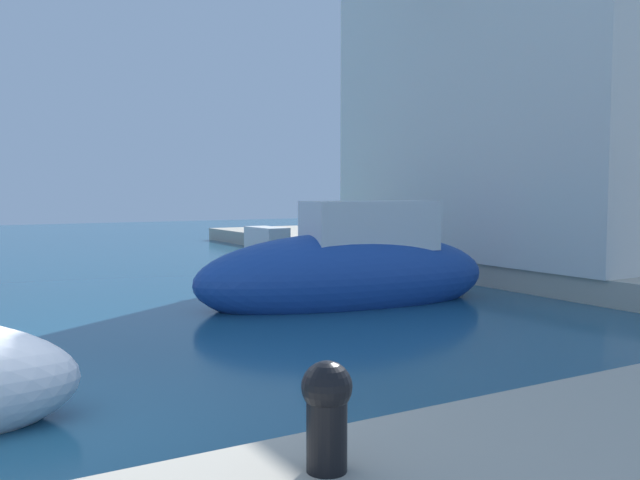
% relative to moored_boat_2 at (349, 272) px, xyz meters
% --- Properties ---
extents(ground, '(80.00, 80.00, 0.00)m').
position_rel_moored_boat_2_xyz_m(ground, '(-6.21, -4.79, -0.60)').
color(ground, '#1E5170').
extents(quay_promenade, '(44.00, 32.00, 0.50)m').
position_rel_moored_boat_2_xyz_m(quay_promenade, '(-1.90, -5.16, -0.35)').
color(quay_promenade, '#BCB29E').
rests_on(quay_promenade, ground).
extents(moored_boat_2, '(6.07, 2.70, 2.32)m').
position_rel_moored_boat_2_xyz_m(moored_boat_2, '(0.00, 0.00, 0.00)').
color(moored_boat_2, '#1E479E').
rests_on(moored_boat_2, ground).
extents(moored_boat_4, '(1.09, 3.19, 1.38)m').
position_rel_moored_boat_2_xyz_m(moored_boat_4, '(0.72, 5.30, -0.25)').
color(moored_boat_4, '#197233').
rests_on(moored_boat_4, ground).
extents(waterfront_building_main, '(6.51, 9.61, 8.97)m').
position_rel_moored_boat_2_xyz_m(waterfront_building_main, '(6.79, 1.74, 4.45)').
color(waterfront_building_main, white).
rests_on(waterfront_building_main, quay_promenade).
extents(mooring_bollard, '(0.30, 0.30, 0.65)m').
position_rel_moored_boat_2_xyz_m(mooring_bollard, '(-4.92, -7.41, 0.27)').
color(mooring_bollard, black).
rests_on(mooring_bollard, quay_promenade).
extents(quayside_tree, '(3.17, 3.17, 4.45)m').
position_rel_moored_boat_2_xyz_m(quayside_tree, '(5.95, 2.71, 2.76)').
color(quayside_tree, brown).
rests_on(quayside_tree, quay_promenade).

